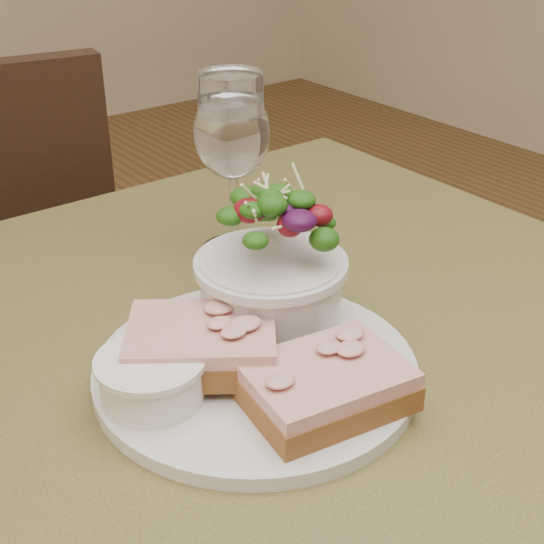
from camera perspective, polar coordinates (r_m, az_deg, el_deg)
cafe_table at (r=0.71m, az=0.40°, el=-12.62°), size 0.80×0.80×0.75m
dinner_plate at (r=0.61m, az=-1.24°, el=-7.35°), size 0.26×0.26×0.01m
sandwich_front at (r=0.56m, az=4.05°, el=-8.47°), size 0.13×0.10×0.03m
sandwich_back at (r=0.59m, az=-5.31°, el=-5.42°), size 0.14×0.14×0.03m
ramekin at (r=0.57m, az=-9.07°, el=-7.75°), size 0.08×0.08×0.04m
salad_bowl at (r=0.63m, az=-0.09°, el=0.84°), size 0.12×0.12×0.13m
garnish at (r=0.63m, az=-9.28°, el=-5.07°), size 0.05×0.04×0.02m
wine_glass at (r=0.76m, az=-3.03°, el=9.95°), size 0.08×0.08×0.18m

